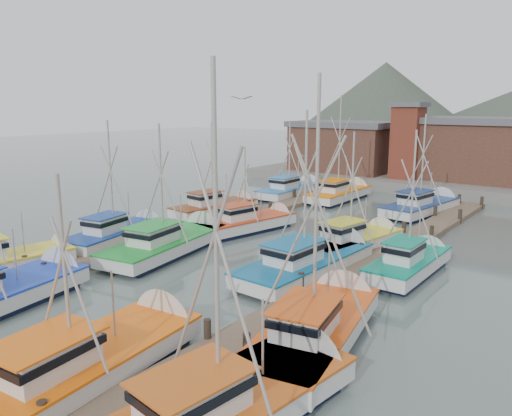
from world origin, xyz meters
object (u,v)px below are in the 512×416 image
Objects in this scene: boat_4 at (171,242)px; boat_8 at (252,222)px; lookout_tower at (407,140)px; boat_12 at (341,193)px; boat_1 at (92,360)px.

boat_4 is 1.19× the size of boat_8.
boat_12 reaches higher than lookout_tower.
boat_4 is at bearing -90.84° from boat_12.
boat_4 is at bearing -84.16° from boat_8.
lookout_tower is 0.94× the size of boat_8.
boat_4 is 7.77m from boat_8.
lookout_tower is at bearing 91.41° from boat_1.
lookout_tower is at bearing 76.51° from boat_12.
boat_1 reaches higher than boat_8.
lookout_tower is 26.60m from boat_8.
boat_4 is at bearing -94.71° from lookout_tower.
boat_12 reaches higher than boat_8.
boat_12 reaches higher than boat_4.
boat_4 is 0.96× the size of boat_12.
boat_4 reaches higher than boat_8.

